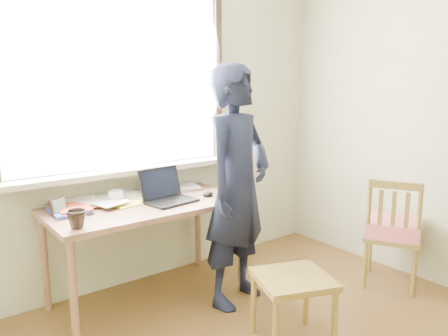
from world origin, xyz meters
TOP-DOWN VIEW (x-y plane):
  - room_shell at (-0.02, 0.20)m, footprint 3.52×4.02m
  - desk at (-0.20, 1.63)m, footprint 1.37×0.69m
  - laptop at (-0.05, 1.60)m, footprint 0.38×0.32m
  - mug_white at (-0.36, 1.78)m, footprint 0.15×0.15m
  - mug_dark at (-0.77, 1.40)m, footprint 0.13×0.13m
  - mouse at (0.27, 1.53)m, footprint 0.09×0.06m
  - desk_clutter at (-0.35, 1.79)m, footprint 0.84×0.54m
  - book_a at (-0.56, 1.89)m, footprint 0.21×0.27m
  - book_b at (0.20, 1.91)m, footprint 0.26×0.31m
  - picture_frame at (-0.78, 1.73)m, footprint 0.13×0.09m
  - work_chair at (0.24, 0.61)m, footprint 0.54×0.53m
  - side_chair at (1.44, 0.70)m, footprint 0.53×0.54m
  - person at (0.32, 1.25)m, footprint 0.72×0.57m

SIDE VIEW (x-z plane):
  - work_chair at x=0.24m, z-range 0.15..0.59m
  - side_chair at x=1.44m, z-range 0.02..0.89m
  - desk at x=-0.20m, z-range 0.29..1.03m
  - book_b at x=0.20m, z-range 0.73..0.75m
  - book_a at x=-0.56m, z-range 0.73..0.76m
  - mouse at x=0.27m, z-range 0.73..0.77m
  - desk_clutter at x=-0.35m, z-range 0.74..0.78m
  - mug_white at x=-0.36m, z-range 0.73..0.83m
  - mug_dark at x=-0.77m, z-range 0.73..0.84m
  - picture_frame at x=-0.78m, z-range 0.73..0.84m
  - laptop at x=-0.05m, z-range 0.67..0.91m
  - person at x=0.32m, z-range 0.00..1.71m
  - room_shell at x=-0.02m, z-range 0.33..2.94m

